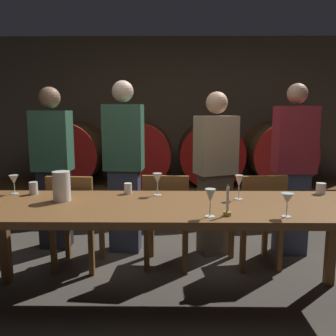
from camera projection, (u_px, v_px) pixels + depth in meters
name	position (u px, v px, depth m)	size (l,w,h in m)	color
ground_plane	(176.00, 300.00, 2.71)	(7.69, 7.69, 0.00)	#3F3A33
back_wall	(174.00, 121.00, 5.57)	(5.92, 0.24, 2.52)	brown
barrel_shelf	(174.00, 196.00, 5.19)	(5.32, 0.90, 0.39)	brown
wine_barrel_far_left	(72.00, 153.00, 5.11)	(0.88, 0.84, 0.88)	brown
wine_barrel_center_left	(141.00, 153.00, 5.10)	(0.88, 0.84, 0.88)	brown
wine_barrel_center_right	(210.00, 153.00, 5.09)	(0.88, 0.84, 0.88)	#513319
wine_barrel_far_right	(278.00, 153.00, 5.08)	(0.88, 0.84, 0.88)	brown
dining_table	(167.00, 213.00, 2.50)	(2.85, 0.84, 0.78)	brown
chair_left	(75.00, 218.00, 3.15)	(0.43, 0.43, 0.88)	brown
chair_center	(167.00, 216.00, 3.20)	(0.43, 0.43, 0.88)	brown
chair_right	(259.00, 216.00, 3.19)	(0.45, 0.45, 0.88)	brown
guest_far_left	(53.00, 167.00, 3.64)	(0.39, 0.25, 1.67)	black
guest_center_left	(124.00, 166.00, 3.55)	(0.40, 0.26, 1.72)	#33384C
guest_center_right	(215.00, 173.00, 3.49)	(0.44, 0.36, 1.61)	brown
guest_far_right	(293.00, 169.00, 3.48)	(0.39, 0.25, 1.69)	#33384C
candle_center	(227.00, 207.00, 2.21)	(0.05, 0.05, 0.21)	olive
pitcher	(62.00, 186.00, 2.57)	(0.13, 0.13, 0.22)	white
wine_glass_left	(14.00, 180.00, 2.78)	(0.07, 0.07, 0.15)	white
wine_glass_center_left	(157.00, 179.00, 2.73)	(0.07, 0.07, 0.17)	white
wine_glass_center_right	(210.00, 197.00, 2.17)	(0.07, 0.07, 0.18)	silver
wine_glass_right	(239.00, 182.00, 2.61)	(0.06, 0.06, 0.18)	white
wine_glass_far_right	(287.00, 199.00, 2.17)	(0.08, 0.08, 0.15)	silver
cup_left	(33.00, 188.00, 2.78)	(0.07, 0.07, 0.10)	silver
cup_center	(128.00, 188.00, 2.80)	(0.06, 0.06, 0.09)	white
cup_right	(321.00, 188.00, 2.79)	(0.07, 0.07, 0.09)	white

